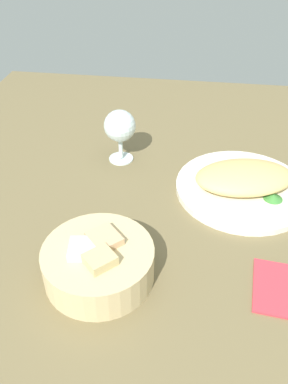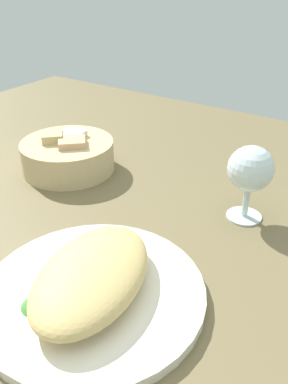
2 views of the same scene
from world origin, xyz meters
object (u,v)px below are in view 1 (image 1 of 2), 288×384
object	(u,v)px
wine_glass_near	(120,128)
folded_napkin	(276,287)
plate	(242,188)
bread_basket	(98,262)

from	to	relation	value
wine_glass_near	folded_napkin	size ratio (longest dim) A/B	1.12
plate	bread_basket	world-z (taller)	bread_basket
bread_basket	wine_glass_near	size ratio (longest dim) A/B	1.45
wine_glass_near	plate	bearing A→B (deg)	162.47
bread_basket	folded_napkin	size ratio (longest dim) A/B	1.62
folded_napkin	wine_glass_near	bearing A→B (deg)	-131.23
bread_basket	wine_glass_near	bearing A→B (deg)	-85.00
bread_basket	wine_glass_near	distance (cm)	35.73
plate	wine_glass_near	bearing A→B (deg)	-17.53
wine_glass_near	folded_napkin	distance (cm)	46.89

